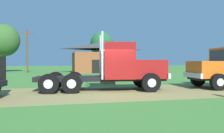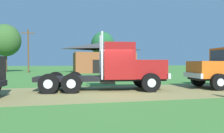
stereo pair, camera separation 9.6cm
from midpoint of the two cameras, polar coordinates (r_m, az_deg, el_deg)
The scene contains 7 objects.
ground_plane at distance 11.86m, azimuth -0.28°, elevation -7.31°, with size 200.00×200.00×0.00m, color #3F7632.
dirt_track at distance 11.86m, azimuth -0.28°, elevation -7.30°, with size 120.00×5.98×0.01m, color olive.
truck_foreground_white at distance 12.66m, azimuth 1.77°, elevation -0.54°, with size 8.22×3.25×3.56m.
shed_building at distance 35.97m, azimuth -2.75°, elevation 2.51°, with size 11.26×6.84×5.38m.
utility_pole_near at distance 36.94m, azimuth -23.09°, elevation 4.44°, with size 2.20×0.26×7.36m.
tree_mid at distance 41.91m, azimuth -28.42°, elevation 6.60°, with size 5.34×5.34×8.79m.
tree_right at distance 45.70m, azimuth -3.03°, elevation 6.24°, with size 5.24×5.24×8.71m.
Camera 1 is at (-2.49, -11.47, 1.74)m, focal length 32.07 mm.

